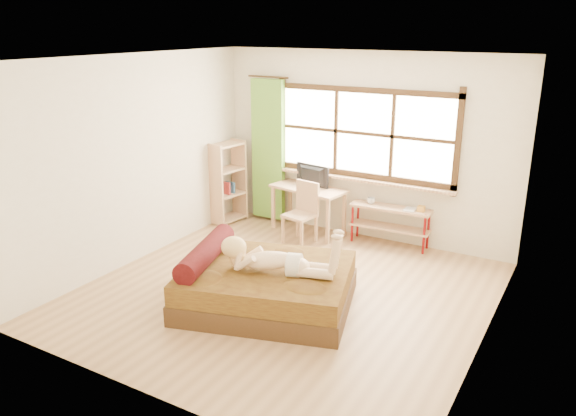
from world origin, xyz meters
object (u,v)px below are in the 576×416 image
Objects in this scene: desk at (308,193)px; chair at (303,209)px; woman at (276,249)px; kitten at (220,243)px; bed at (263,284)px; pipe_shelf at (391,217)px; bookshelf at (228,182)px.

chair is (0.11, -0.37, -0.12)m from desk.
desk is at bearing 93.50° from woman.
bed is at bearing -25.96° from kitten.
woman reaches higher than kitten.
bed is 1.69× the size of woman.
bed reaches higher than pipe_shelf.
kitten is (-0.87, 0.15, -0.17)m from woman.
woman reaches higher than desk.
bed is at bearing 152.72° from woman.
desk reaches higher than pipe_shelf.
bed is at bearing -37.27° from bookshelf.
woman is at bearing -27.28° from bed.
bookshelf reaches higher than bed.
woman is at bearing -102.17° from pipe_shelf.
desk is (-0.86, 2.36, -0.12)m from woman.
bookshelf is at bearing 107.02° from kitten.
bookshelf is at bearing 119.04° from woman.
desk is 1.04× the size of pipe_shelf.
desk is at bearing 17.68° from bookshelf.
pipe_shelf is (0.61, 2.44, 0.17)m from bed.
pipe_shelf is at bearing 64.03° from woman.
kitten is 2.67m from pipe_shelf.
bed is 1.70× the size of bookshelf.
kitten is at bearing -80.46° from desk.
kitten is at bearing 154.04° from bed.
bed is 2.95m from bookshelf.
desk is at bearing 116.98° from chair.
bed is 2.46× the size of chair.
kitten is 0.24× the size of pipe_shelf.
pipe_shelf is 0.90× the size of bookshelf.
chair is (-0.55, 1.95, 0.24)m from bed.
bed is at bearing -106.66° from pipe_shelf.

